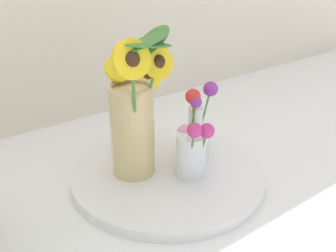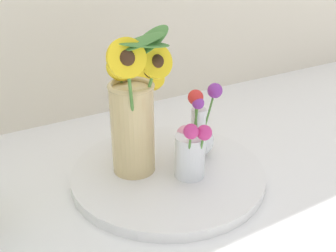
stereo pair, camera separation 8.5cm
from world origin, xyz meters
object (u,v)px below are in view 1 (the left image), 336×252
(mason_jar_sunflowers, at_px, (134,118))
(vase_small_center, at_px, (191,150))
(serving_tray, at_px, (168,173))
(vase_bulb_right, at_px, (196,130))

(mason_jar_sunflowers, xyz_separation_m, vase_small_center, (0.10, -0.09, -0.07))
(serving_tray, relative_size, vase_small_center, 3.00)
(mason_jar_sunflowers, relative_size, vase_small_center, 2.27)
(vase_bulb_right, bearing_deg, serving_tray, -169.46)
(mason_jar_sunflowers, distance_m, vase_small_center, 0.15)
(vase_small_center, height_order, vase_bulb_right, vase_bulb_right)
(vase_small_center, bearing_deg, mason_jar_sunflowers, 137.06)
(serving_tray, relative_size, vase_bulb_right, 2.49)
(serving_tray, bearing_deg, vase_bulb_right, 10.54)
(serving_tray, height_order, mason_jar_sunflowers, mason_jar_sunflowers)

